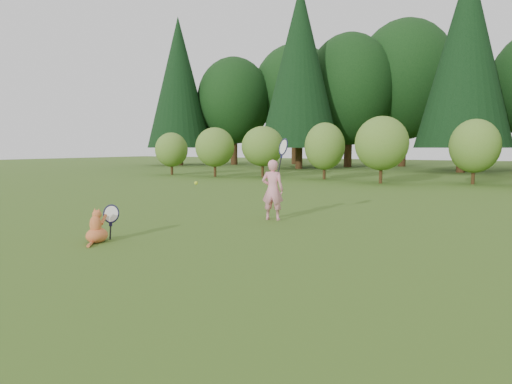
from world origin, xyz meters
The scene contains 6 objects.
ground centered at (0.00, 0.00, 0.00)m, with size 100.00×100.00×0.00m, color #315518.
shrub_row centered at (0.00, 13.00, 1.40)m, with size 28.00×3.00×2.80m, color #567A26, non-canonical shape.
woodland_backdrop centered at (0.00, 23.00, 7.50)m, with size 48.00×10.00×15.00m, color black, non-canonical shape.
child centered at (0.00, 1.89, 0.67)m, with size 0.75×0.52×1.90m.
cat centered at (-1.50, -1.38, 0.28)m, with size 0.48×0.79×0.74m.
tennis_ball centered at (-0.65, 0.11, 0.88)m, with size 0.06×0.06×0.06m.
Camera 1 is at (4.04, -6.04, 1.52)m, focal length 30.00 mm.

